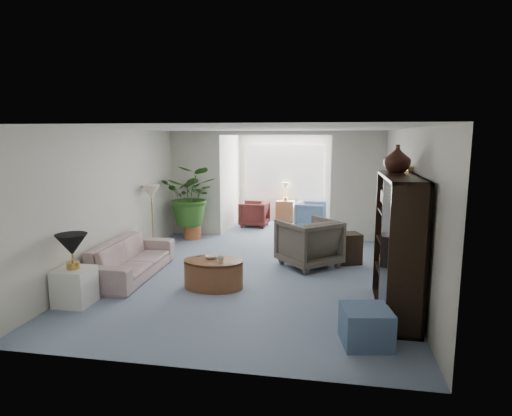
% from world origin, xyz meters
% --- Properties ---
extents(floor, '(6.00, 6.00, 0.00)m').
position_xyz_m(floor, '(0.00, 0.00, 0.00)').
color(floor, '#889AB4').
rests_on(floor, ground).
extents(sunroom_floor, '(2.60, 2.60, 0.00)m').
position_xyz_m(sunroom_floor, '(0.00, 4.10, 0.00)').
color(sunroom_floor, '#889AB4').
rests_on(sunroom_floor, ground).
extents(back_pier_left, '(1.20, 0.12, 2.50)m').
position_xyz_m(back_pier_left, '(-1.90, 3.00, 1.25)').
color(back_pier_left, silver).
rests_on(back_pier_left, ground).
extents(back_pier_right, '(1.20, 0.12, 2.50)m').
position_xyz_m(back_pier_right, '(1.90, 3.00, 1.25)').
color(back_pier_right, silver).
rests_on(back_pier_right, ground).
extents(back_header, '(2.60, 0.12, 0.10)m').
position_xyz_m(back_header, '(0.00, 3.00, 2.45)').
color(back_header, silver).
rests_on(back_header, back_pier_left).
extents(window_pane, '(2.20, 0.02, 1.50)m').
position_xyz_m(window_pane, '(0.00, 5.18, 1.40)').
color(window_pane, white).
extents(window_blinds, '(2.20, 0.02, 1.50)m').
position_xyz_m(window_blinds, '(0.00, 5.15, 1.40)').
color(window_blinds, white).
extents(framed_picture, '(0.04, 0.50, 0.40)m').
position_xyz_m(framed_picture, '(2.46, -0.10, 1.70)').
color(framed_picture, beige).
extents(sofa, '(0.87, 2.12, 0.61)m').
position_xyz_m(sofa, '(-2.03, -0.27, 0.31)').
color(sofa, '#BDB1A0').
rests_on(sofa, ground).
extents(end_table, '(0.49, 0.49, 0.53)m').
position_xyz_m(end_table, '(-2.23, -1.62, 0.26)').
color(end_table, white).
rests_on(end_table, ground).
extents(table_lamp, '(0.44, 0.44, 0.30)m').
position_xyz_m(table_lamp, '(-2.23, -1.62, 0.88)').
color(table_lamp, black).
rests_on(table_lamp, end_table).
extents(floor_lamp, '(0.36, 0.36, 0.28)m').
position_xyz_m(floor_lamp, '(-2.31, 1.31, 1.25)').
color(floor_lamp, '#F4E3C2').
rests_on(floor_lamp, ground).
extents(coffee_table, '(1.20, 1.20, 0.45)m').
position_xyz_m(coffee_table, '(-0.47, -0.60, 0.23)').
color(coffee_table, brown).
rests_on(coffee_table, ground).
extents(coffee_bowl, '(0.26, 0.26, 0.05)m').
position_xyz_m(coffee_bowl, '(-0.52, -0.50, 0.47)').
color(coffee_bowl, white).
rests_on(coffee_bowl, coffee_table).
extents(coffee_cup, '(0.13, 0.13, 0.09)m').
position_xyz_m(coffee_cup, '(-0.32, -0.70, 0.50)').
color(coffee_cup, beige).
rests_on(coffee_cup, coffee_table).
extents(wingback_chair, '(1.35, 1.35, 0.88)m').
position_xyz_m(wingback_chair, '(0.95, 0.84, 0.44)').
color(wingback_chair, '#5D5349').
rests_on(wingback_chair, ground).
extents(side_table_dark, '(0.59, 0.53, 0.58)m').
position_xyz_m(side_table_dark, '(1.65, 1.14, 0.29)').
color(side_table_dark, black).
rests_on(side_table_dark, ground).
extents(entertainment_cabinet, '(0.45, 1.68, 1.87)m').
position_xyz_m(entertainment_cabinet, '(2.23, -1.12, 0.94)').
color(entertainment_cabinet, black).
rests_on(entertainment_cabinet, ground).
extents(cabinet_urn, '(0.37, 0.37, 0.39)m').
position_xyz_m(cabinet_urn, '(2.23, -0.62, 2.07)').
color(cabinet_urn, black).
rests_on(cabinet_urn, entertainment_cabinet).
extents(ottoman, '(0.63, 0.63, 0.43)m').
position_xyz_m(ottoman, '(1.77, -2.12, 0.22)').
color(ottoman, slate).
rests_on(ottoman, ground).
extents(plant_pot, '(0.40, 0.40, 0.32)m').
position_xyz_m(plant_pot, '(-1.86, 2.54, 0.16)').
color(plant_pot, '#A85A30').
rests_on(plant_pot, ground).
extents(house_plant, '(1.26, 1.09, 1.40)m').
position_xyz_m(house_plant, '(-1.86, 2.54, 1.02)').
color(house_plant, '#2E5E20').
rests_on(house_plant, plant_pot).
extents(sunroom_chair_blue, '(0.81, 0.79, 0.69)m').
position_xyz_m(sunroom_chair_blue, '(0.81, 4.19, 0.35)').
color(sunroom_chair_blue, slate).
rests_on(sunroom_chair_blue, ground).
extents(sunroom_chair_maroon, '(0.77, 0.75, 0.66)m').
position_xyz_m(sunroom_chair_maroon, '(-0.69, 4.19, 0.33)').
color(sunroom_chair_maroon, '#5B1F1F').
rests_on(sunroom_chair_maroon, ground).
extents(sunroom_table, '(0.51, 0.41, 0.60)m').
position_xyz_m(sunroom_table, '(0.06, 4.94, 0.30)').
color(sunroom_table, brown).
rests_on(sunroom_table, ground).
extents(shelf_clutter, '(0.30, 1.14, 1.06)m').
position_xyz_m(shelf_clutter, '(2.18, -1.21, 1.09)').
color(shelf_clutter, '#3F3C3A').
rests_on(shelf_clutter, entertainment_cabinet).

